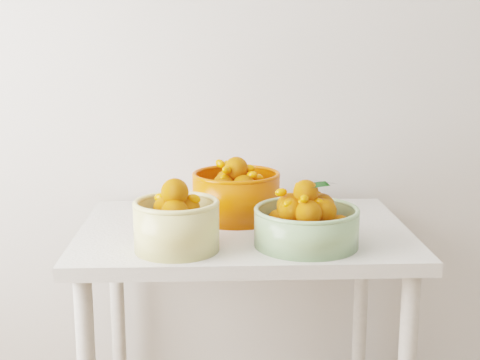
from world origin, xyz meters
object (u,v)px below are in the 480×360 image
(bowl_cream, at_px, (176,223))
(bowl_green, at_px, (306,223))
(bowl_orange, at_px, (236,194))
(table, at_px, (244,257))

(bowl_cream, xyz_separation_m, bowl_green, (0.36, 0.03, -0.01))
(bowl_cream, height_order, bowl_orange, same)
(bowl_green, height_order, bowl_orange, bowl_orange)
(bowl_cream, relative_size, bowl_orange, 1.02)
(table, bearing_deg, bowl_orange, 100.22)
(table, xyz_separation_m, bowl_cream, (-0.19, -0.21, 0.17))
(bowl_cream, bearing_deg, table, 47.52)
(table, height_order, bowl_cream, bowl_cream)
(table, height_order, bowl_green, bowl_green)
(bowl_green, xyz_separation_m, bowl_orange, (-0.18, 0.29, 0.01))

